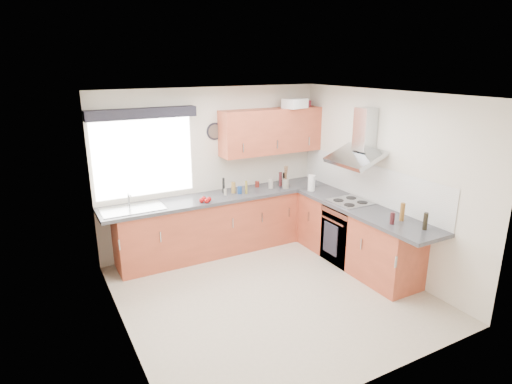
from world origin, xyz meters
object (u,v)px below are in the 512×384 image
oven (348,233)px  upper_cabinets (271,131)px  washing_machine (158,238)px  extractor_hood (360,143)px

oven → upper_cabinets: (-0.55, 1.32, 1.38)m
washing_machine → extractor_hood: bearing=-25.4°
oven → upper_cabinets: 1.99m
oven → extractor_hood: 1.35m
oven → washing_machine: 2.78m
upper_cabinets → washing_machine: 2.40m
extractor_hood → washing_machine: extractor_hood is taller
extractor_hood → upper_cabinets: 1.48m
upper_cabinets → extractor_hood: bearing=-63.9°
oven → extractor_hood: bearing=-0.0°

